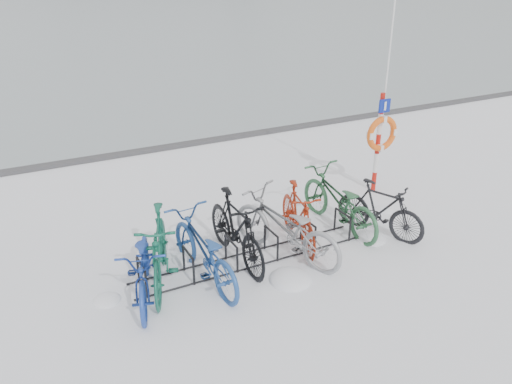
# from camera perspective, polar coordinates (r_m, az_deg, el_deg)

# --- Properties ---
(ground) EXTENTS (900.00, 900.00, 0.00)m
(ground) POSITION_cam_1_polar(r_m,az_deg,el_deg) (8.22, -0.50, -7.76)
(ground) COLOR white
(ground) RESTS_ON ground
(quay_edge) EXTENTS (400.00, 0.25, 0.10)m
(quay_edge) POSITION_cam_1_polar(r_m,az_deg,el_deg) (13.25, -12.17, 4.71)
(quay_edge) COLOR #3F3F42
(quay_edge) RESTS_ON ground
(bike_rack) EXTENTS (4.00, 0.48, 0.46)m
(bike_rack) POSITION_cam_1_polar(r_m,az_deg,el_deg) (8.13, -0.51, -6.68)
(bike_rack) COLOR black
(bike_rack) RESTS_ON ground
(lifebuoy_station) EXTENTS (0.74, 0.22, 3.82)m
(lifebuoy_station) POSITION_cam_1_polar(r_m,az_deg,el_deg) (10.50, 14.12, 6.49)
(lifebuoy_station) COLOR #B6170E
(lifebuoy_station) RESTS_ON ground
(bike_0) EXTENTS (1.18, 1.99, 0.99)m
(bike_0) POSITION_cam_1_polar(r_m,az_deg,el_deg) (7.35, -12.67, -8.16)
(bike_0) COLOR #1E3E9E
(bike_0) RESTS_ON ground
(bike_1) EXTENTS (1.22, 2.04, 1.18)m
(bike_1) POSITION_cam_1_polar(r_m,az_deg,el_deg) (7.53, -11.00, -6.28)
(bike_1) COLOR #145944
(bike_1) RESTS_ON ground
(bike_2) EXTENTS (0.89, 2.09, 1.07)m
(bike_2) POSITION_cam_1_polar(r_m,az_deg,el_deg) (7.53, -6.08, -6.44)
(bike_2) COLOR #234B90
(bike_2) RESTS_ON ground
(bike_3) EXTENTS (0.56, 1.96, 1.18)m
(bike_3) POSITION_cam_1_polar(r_m,az_deg,el_deg) (7.96, -2.32, -4.04)
(bike_3) COLOR black
(bike_3) RESTS_ON ground
(bike_4) EXTENTS (1.50, 2.29, 1.14)m
(bike_4) POSITION_cam_1_polar(r_m,az_deg,el_deg) (8.07, 3.35, -3.82)
(bike_4) COLOR gray
(bike_4) RESTS_ON ground
(bike_5) EXTENTS (0.90, 1.83, 1.06)m
(bike_5) POSITION_cam_1_polar(r_m,az_deg,el_deg) (8.52, 4.85, -2.54)
(bike_5) COLOR maroon
(bike_5) RESTS_ON ground
(bike_6) EXTENTS (0.83, 2.14, 1.10)m
(bike_6) POSITION_cam_1_polar(r_m,az_deg,el_deg) (9.11, 9.41, -0.81)
(bike_6) COLOR #2A5F3A
(bike_6) RESTS_ON ground
(bike_7) EXTENTS (1.09, 1.73, 1.01)m
(bike_7) POSITION_cam_1_polar(r_m,az_deg,el_deg) (9.05, 14.01, -1.74)
(bike_7) COLOR black
(bike_7) RESTS_ON ground
(snow_drifts) EXTENTS (5.85, 1.84, 0.23)m
(snow_drifts) POSITION_cam_1_polar(r_m,az_deg,el_deg) (8.24, 4.20, -7.77)
(snow_drifts) COLOR white
(snow_drifts) RESTS_ON ground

